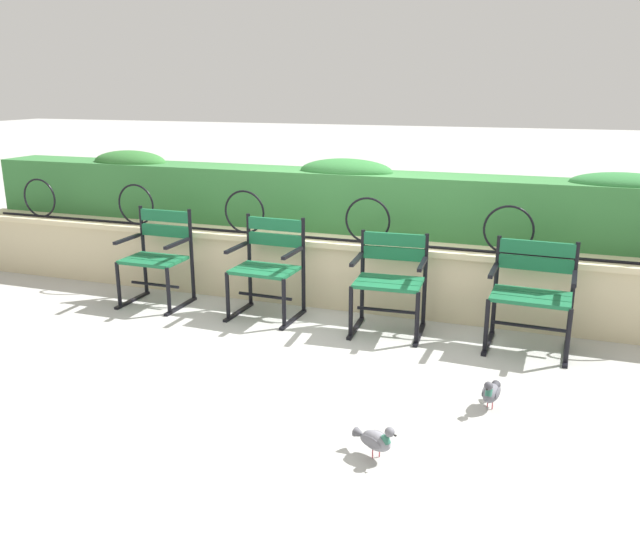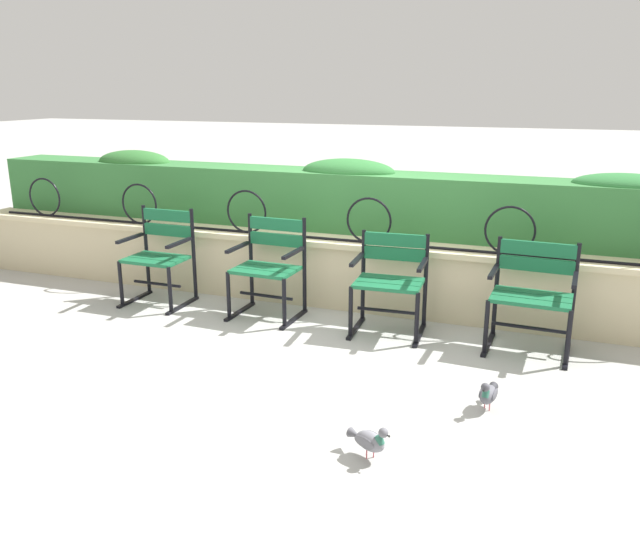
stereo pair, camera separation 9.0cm
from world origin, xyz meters
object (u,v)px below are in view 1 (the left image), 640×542
park_chair_centre_left (268,265)px  park_chair_centre_right (390,279)px  pigeon_near_chairs (376,439)px  park_chair_leftmost (158,255)px  pigeon_far_side (491,392)px  park_chair_rightmost (532,291)px

park_chair_centre_left → park_chair_centre_right: size_ratio=1.08×
park_chair_centre_right → pigeon_near_chairs: bearing=-78.6°
pigeon_near_chairs → park_chair_centre_right: bearing=101.4°
park_chair_leftmost → park_chair_centre_left: size_ratio=1.01×
pigeon_near_chairs → park_chair_centre_left: bearing=127.5°
park_chair_centre_left → park_chair_centre_right: park_chair_centre_left is taller
park_chair_centre_right → pigeon_near_chairs: (0.40, -1.96, -0.34)m
park_chair_centre_left → pigeon_far_side: park_chair_centre_left is taller
park_chair_centre_left → pigeon_far_side: (2.07, -1.16, -0.36)m
park_chair_centre_right → park_chair_leftmost: bearing=-179.7°
park_chair_centre_right → park_chair_rightmost: (1.13, 0.00, 0.01)m
park_chair_leftmost → park_chair_centre_right: (2.25, 0.01, -0.02)m
park_chair_leftmost → park_chair_centre_left: (1.13, 0.03, -0.00)m
pigeon_near_chairs → pigeon_far_side: (0.55, 0.81, 0.00)m
park_chair_leftmost → park_chair_rightmost: (3.38, 0.02, -0.01)m
park_chair_leftmost → park_chair_centre_right: size_ratio=1.09×
park_chair_rightmost → park_chair_centre_left: bearing=179.7°
park_chair_centre_left → park_chair_rightmost: size_ratio=1.04×
park_chair_centre_left → pigeon_near_chairs: (1.51, -1.97, -0.36)m
pigeon_far_side → park_chair_centre_right: bearing=129.5°
park_chair_centre_left → park_chair_centre_right: bearing=-0.7°
park_chair_leftmost → park_chair_rightmost: bearing=0.3°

